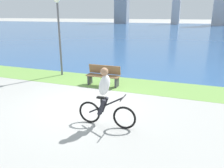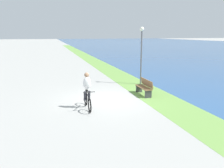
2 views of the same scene
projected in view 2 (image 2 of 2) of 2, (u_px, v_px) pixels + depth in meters
ground_plane at (106, 99)px, 12.09m from camera, size 300.00×300.00×0.00m
grass_strip_bayside at (154, 96)px, 12.84m from camera, size 120.00×2.12×0.01m
cyclist_lead at (87, 91)px, 10.45m from camera, size 1.73×0.52×1.71m
bench_near_path at (144, 87)px, 12.90m from camera, size 1.50×0.47×0.90m
lamppost_tall at (141, 47)px, 15.28m from camera, size 0.28×0.28×3.87m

